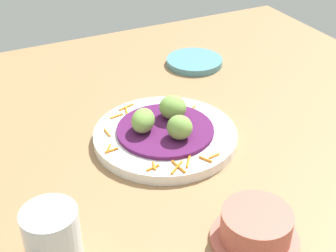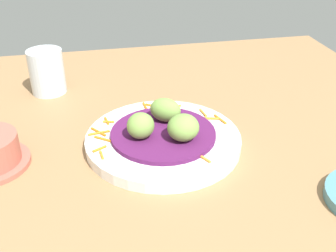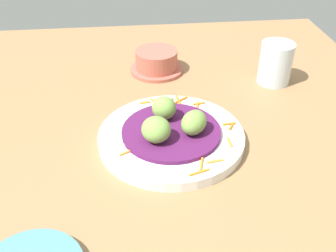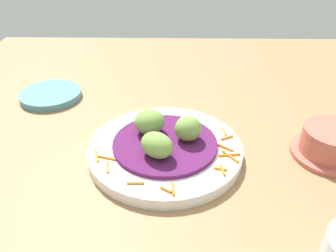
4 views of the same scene
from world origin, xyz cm
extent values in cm
cube|color=#936D47|center=(0.00, 0.00, 1.00)|extent=(110.00, 110.00, 2.00)
cylinder|color=white|center=(2.30, 5.92, 2.94)|extent=(25.75, 25.75, 1.87)
cylinder|color=#51194C|center=(2.30, 5.92, 4.24)|extent=(17.40, 17.40, 0.74)
cylinder|color=orange|center=(11.54, 9.61, 4.07)|extent=(3.52, 1.35, 0.40)
cylinder|color=orange|center=(-7.34, 6.37, 4.07)|extent=(3.23, 2.54, 0.40)
cylinder|color=orange|center=(1.87, 16.74, 4.07)|extent=(1.76, 1.34, 0.40)
cylinder|color=orange|center=(6.28, 15.43, 4.07)|extent=(2.51, 0.49, 0.40)
cylinder|color=orange|center=(-8.16, 8.95, 4.07)|extent=(2.48, 3.17, 0.40)
cylinder|color=orange|center=(7.22, -2.31, 4.07)|extent=(1.31, 1.96, 0.40)
cylinder|color=orange|center=(10.85, 11.91, 4.07)|extent=(0.79, 2.80, 0.40)
cylinder|color=orange|center=(0.89, 16.64, 4.07)|extent=(0.61, 2.43, 0.40)
cylinder|color=orange|center=(-8.27, 3.71, 4.07)|extent=(2.33, 1.51, 0.40)
cylinder|color=orange|center=(-6.23, 12.03, 4.07)|extent=(1.97, 0.84, 0.40)
cylinder|color=orange|center=(-6.52, 12.37, 4.07)|extent=(0.82, 2.42, 0.40)
cylinder|color=orange|center=(-8.07, 1.92, 4.07)|extent=(0.66, 2.09, 0.40)
cylinder|color=orange|center=(13.16, 8.99, 4.07)|extent=(1.40, 3.39, 0.40)
cylinder|color=orange|center=(-8.07, 8.57, 4.07)|extent=(3.63, 0.91, 0.40)
ellipsoid|color=#759E47|center=(3.42, 9.66, 6.62)|extent=(6.80, 6.50, 4.00)
ellipsoid|color=#759E47|center=(-1.51, 5.02, 6.73)|extent=(6.04, 5.98, 4.23)
ellipsoid|color=#759E47|center=(4.97, 3.07, 6.75)|extent=(6.04, 5.88, 4.28)
cylinder|color=#B75B4C|center=(-25.17, 5.64, 2.40)|extent=(12.28, 12.28, 0.80)
cylinder|color=#B75B4C|center=(-25.17, 5.64, 4.96)|extent=(9.66, 9.66, 4.31)
cylinder|color=silver|center=(-17.27, 31.06, 6.56)|extent=(7.15, 7.15, 9.11)
camera|label=1|loc=(-61.93, 36.93, 50.97)|focal=51.18mm
camera|label=2|loc=(-8.42, -50.57, 39.39)|focal=43.65mm
camera|label=3|loc=(57.58, -0.65, 44.61)|focal=42.01mm
camera|label=4|loc=(0.97, 52.36, 37.49)|focal=36.75mm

